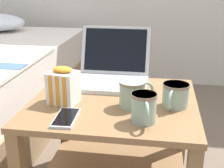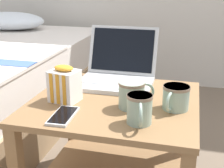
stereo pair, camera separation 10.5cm
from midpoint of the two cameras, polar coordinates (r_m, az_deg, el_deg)
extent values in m
ellipsoid|color=silver|center=(2.71, -17.19, 10.99)|extent=(0.59, 0.36, 0.14)
cube|color=olive|center=(1.22, 3.00, -3.42)|extent=(0.64, 0.59, 0.02)
cube|color=olive|center=(1.62, -5.38, -6.51)|extent=(0.04, 0.04, 0.45)
cube|color=olive|center=(1.54, 15.72, -8.69)|extent=(0.04, 0.04, 0.45)
cube|color=#B7BABC|center=(1.36, 2.67, -0.01)|extent=(0.32, 0.23, 0.02)
cube|color=silver|center=(1.37, 2.83, 0.64)|extent=(0.27, 0.13, 0.00)
cube|color=silver|center=(1.30, 2.09, -0.49)|extent=(0.09, 0.05, 0.00)
cube|color=#B7BABC|center=(1.47, 4.02, 6.17)|extent=(0.32, 0.09, 0.21)
cube|color=black|center=(1.47, 3.99, 6.20)|extent=(0.29, 0.07, 0.19)
cube|color=silver|center=(1.48, 4.85, 7.36)|extent=(0.05, 0.01, 0.03)
cube|color=yellow|center=(1.49, 0.98, 4.58)|extent=(0.03, 0.01, 0.03)
cube|color=red|center=(1.50, 1.06, 7.61)|extent=(0.05, 0.02, 0.04)
cylinder|color=#8CA593|center=(1.13, 6.26, -2.04)|extent=(0.09, 0.09, 0.10)
cylinder|color=#7F6B56|center=(1.11, 6.34, 0.08)|extent=(0.10, 0.10, 0.01)
cylinder|color=black|center=(1.12, 6.32, -0.36)|extent=(0.09, 0.09, 0.01)
torus|color=#8CA593|center=(1.15, 8.60, -1.64)|extent=(0.07, 0.05, 0.08)
cylinder|color=#8CA593|center=(1.02, 8.01, -4.60)|extent=(0.08, 0.08, 0.10)
cylinder|color=#7F6B56|center=(1.00, 8.12, -2.28)|extent=(0.08, 0.08, 0.01)
cylinder|color=black|center=(1.00, 8.10, -2.76)|extent=(0.07, 0.07, 0.01)
torus|color=#8CA593|center=(0.98, 8.25, -5.59)|extent=(0.03, 0.08, 0.08)
cylinder|color=#8CA593|center=(1.15, 14.19, -2.44)|extent=(0.09, 0.09, 0.09)
cylinder|color=#7F6B56|center=(1.14, 14.35, -0.63)|extent=(0.10, 0.10, 0.01)
cylinder|color=black|center=(1.14, 14.31, -1.06)|extent=(0.09, 0.09, 0.01)
torus|color=#8CA593|center=(1.10, 13.31, -3.21)|extent=(0.03, 0.07, 0.07)
cube|color=white|center=(1.19, -6.16, -0.40)|extent=(0.12, 0.11, 0.12)
cube|color=orange|center=(1.17, -8.52, -0.86)|extent=(0.01, 0.01, 0.12)
cube|color=orange|center=(1.15, -7.35, -1.08)|extent=(0.01, 0.01, 0.12)
cube|color=orange|center=(1.14, -6.15, -1.31)|extent=(0.01, 0.01, 0.12)
ellipsoid|color=orange|center=(1.16, -6.28, 2.89)|extent=(0.09, 0.07, 0.02)
cube|color=#B7BABC|center=(1.07, -6.14, -5.87)|extent=(0.08, 0.15, 0.01)
cube|color=black|center=(1.07, -6.15, -5.62)|extent=(0.07, 0.14, 0.00)
camera|label=1|loc=(0.05, -87.37, 0.93)|focal=50.00mm
camera|label=2|loc=(0.05, 92.63, -0.93)|focal=50.00mm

